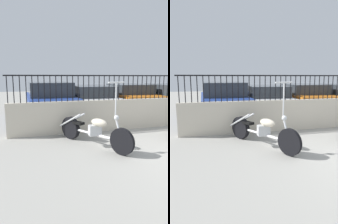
# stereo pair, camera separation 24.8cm
# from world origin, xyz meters

# --- Properties ---
(low_wall) EXTENTS (8.33, 0.18, 0.92)m
(low_wall) POSITION_xyz_m (0.00, 2.37, 0.46)
(low_wall) COLOR beige
(low_wall) RESTS_ON ground_plane
(fence_railing) EXTENTS (8.33, 0.04, 0.73)m
(fence_railing) POSITION_xyz_m (0.00, 2.37, 1.40)
(fence_railing) COLOR black
(fence_railing) RESTS_ON low_wall
(motorcycle_white) EXTENTS (1.20, 2.01, 1.52)m
(motorcycle_white) POSITION_xyz_m (-2.21, 1.25, 0.37)
(motorcycle_white) COLOR black
(motorcycle_white) RESTS_ON ground_plane
(car_blue) EXTENTS (1.87, 4.11, 1.39)m
(car_blue) POSITION_xyz_m (-2.71, 5.18, 0.69)
(car_blue) COLOR black
(car_blue) RESTS_ON ground_plane
(car_silver) EXTENTS (1.82, 4.63, 1.24)m
(car_silver) POSITION_xyz_m (-0.93, 5.20, 0.64)
(car_silver) COLOR black
(car_silver) RESTS_ON ground_plane
(car_orange) EXTENTS (2.03, 4.39, 1.27)m
(car_orange) POSITION_xyz_m (1.04, 5.50, 0.65)
(car_orange) COLOR black
(car_orange) RESTS_ON ground_plane
(car_green) EXTENTS (2.25, 4.46, 1.27)m
(car_green) POSITION_xyz_m (2.87, 4.88, 0.65)
(car_green) COLOR black
(car_green) RESTS_ON ground_plane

